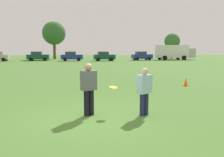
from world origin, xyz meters
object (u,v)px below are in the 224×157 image
Objects in this scene: parked_car_mid_right at (71,56)px; parked_car_far_right at (142,56)px; frisbee at (113,88)px; player_thrower at (89,86)px; parked_car_center at (38,56)px; box_truck at (175,52)px; traffic_cone at (186,82)px; parked_car_near_right at (104,56)px; player_defender at (144,89)px.

parked_car_mid_right is 1.00× the size of parked_car_far_right.
parked_car_far_right is at bearing 72.91° from frisbee.
player_thrower is at bearing -87.55° from parked_car_mid_right.
parked_car_mid_right is (6.65, -1.69, 0.00)m from parked_car_center.
box_truck reaches higher than player_thrower.
frisbee is 0.06× the size of parked_car_far_right.
frisbee is at bearing -134.26° from traffic_cone.
traffic_cone is at bearing -77.08° from parked_car_mid_right.
box_truck is (28.86, 0.42, 0.83)m from parked_car_center.
box_truck reaches higher than traffic_cone.
player_thrower is 0.39× the size of parked_car_far_right.
parked_car_center is at bearing 169.65° from parked_car_near_right.
parked_car_mid_right is 1.00× the size of parked_car_near_right.
traffic_cone is 0.11× the size of parked_car_mid_right.
parked_car_center reaches higher than player_thrower.
parked_car_far_right is (12.06, 39.22, 0.05)m from frisbee.
player_thrower is at bearing -117.01° from box_truck.
parked_car_mid_right is 22.33m from box_truck.
player_defender is 37.92m from parked_car_near_right.
traffic_cone is at bearing 41.92° from player_thrower.
player_thrower is at bearing -138.08° from traffic_cone.
traffic_cone is at bearing 45.74° from frisbee.
frisbee is at bearing -95.97° from parked_car_near_right.
parked_car_far_right reaches higher than player_defender.
traffic_cone is 0.11× the size of parked_car_far_right.
parked_car_far_right reaches higher than player_thrower.
frisbee is 41.03m from parked_car_far_right.
parked_car_near_right reaches higher than player_defender.
parked_car_center is 13.21m from parked_car_near_right.
traffic_cone is at bearing 53.09° from player_defender.
parked_car_center is at bearing 165.73° from parked_car_mid_right.
player_thrower is at bearing -176.11° from frisbee.
frisbee is 7.37m from traffic_cone.
parked_car_near_right and parked_car_far_right have the same top height.
traffic_cone is at bearing -67.69° from parked_car_center.
parked_car_mid_right is (-7.55, 32.94, 0.69)m from traffic_cone.
box_truck reaches higher than parked_car_mid_right.
box_truck is (22.21, 2.11, 0.83)m from parked_car_mid_right.
parked_car_near_right is at bearing -10.35° from parked_car_center.
parked_car_mid_right is (-2.43, 38.20, 0.05)m from frisbee.
player_defender is at bearing -126.91° from traffic_cone.
parked_car_mid_right is 14.52m from parked_car_far_right.
parked_car_center is (-14.21, 34.63, 0.69)m from traffic_cone.
player_defender is (1.75, -0.24, -0.09)m from player_thrower.
player_defender reaches higher than traffic_cone.
player_defender is at bearing -94.49° from parked_car_near_right.
box_truck is at bearing 8.07° from parked_car_far_right.
player_thrower is 3.47× the size of traffic_cone.
parked_car_near_right is at bearing 85.51° from player_defender.
parked_car_mid_right is 0.50× the size of box_truck.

